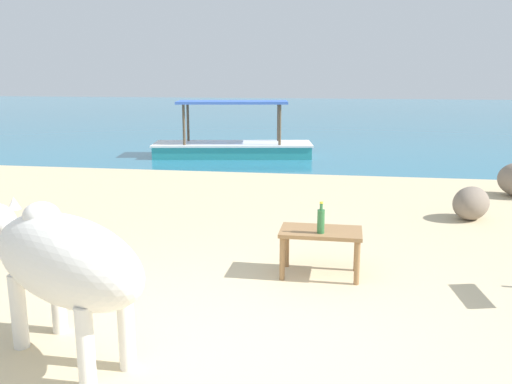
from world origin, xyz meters
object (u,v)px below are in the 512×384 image
at_px(cow, 61,259).
at_px(bottle, 321,221).
at_px(boat_teal, 233,145).
at_px(low_bench_table, 321,238).

xyz_separation_m(cow, bottle, (1.62, 1.67, -0.12)).
height_order(bottle, boat_teal, boat_teal).
distance_m(cow, bottle, 2.33).
bearing_deg(bottle, low_bench_table, 90.61).
bearing_deg(boat_teal, low_bench_table, -81.68).
relative_size(low_bench_table, boat_teal, 0.20).
bearing_deg(cow, low_bench_table, -102.40).
relative_size(cow, low_bench_table, 2.32).
bearing_deg(low_bench_table, boat_teal, 108.28).
bearing_deg(boat_teal, bottle, -81.90).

